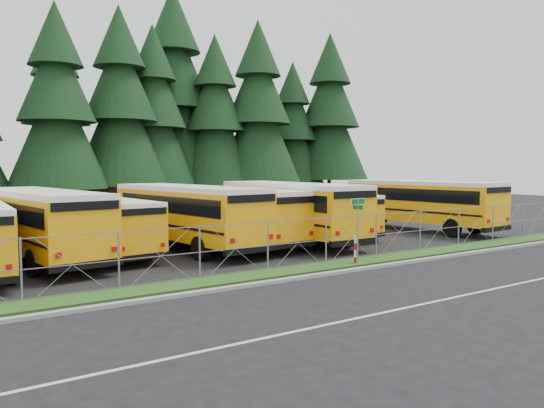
# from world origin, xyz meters

# --- Properties ---
(ground) EXTENTS (120.00, 120.00, 0.00)m
(ground) POSITION_xyz_m (0.00, 0.00, 0.00)
(ground) COLOR black
(ground) RESTS_ON ground
(curb) EXTENTS (50.00, 0.25, 0.12)m
(curb) POSITION_xyz_m (0.00, -3.10, 0.06)
(curb) COLOR gray
(curb) RESTS_ON ground
(grass_verge) EXTENTS (50.00, 1.40, 0.06)m
(grass_verge) POSITION_xyz_m (0.00, -1.70, 0.03)
(grass_verge) COLOR #224814
(grass_verge) RESTS_ON ground
(road_lane_line) EXTENTS (50.00, 0.12, 0.01)m
(road_lane_line) POSITION_xyz_m (0.00, -8.00, 0.01)
(road_lane_line) COLOR beige
(road_lane_line) RESTS_ON ground
(chainlink_fence) EXTENTS (44.00, 0.10, 2.00)m
(chainlink_fence) POSITION_xyz_m (0.00, -1.00, 1.00)
(chainlink_fence) COLOR gray
(chainlink_fence) RESTS_ON ground
(brick_building) EXTENTS (22.00, 10.00, 6.00)m
(brick_building) POSITION_xyz_m (6.00, 40.00, 3.00)
(brick_building) COLOR brown
(brick_building) RESTS_ON ground
(bus_1) EXTENTS (4.27, 12.16, 3.12)m
(bus_1) POSITION_xyz_m (-11.22, 6.34, 1.56)
(bus_1) COLOR orange
(bus_1) RESTS_ON ground
(bus_2) EXTENTS (3.31, 10.34, 2.66)m
(bus_2) POSITION_xyz_m (-8.48, 6.66, 1.33)
(bus_2) COLOR orange
(bus_2) RESTS_ON ground
(bus_3) EXTENTS (4.25, 12.42, 3.19)m
(bus_3) POSITION_xyz_m (-4.44, 6.07, 1.60)
(bus_3) COLOR orange
(bus_3) RESTS_ON ground
(bus_4) EXTENTS (3.41, 11.55, 2.99)m
(bus_4) POSITION_xyz_m (-1.53, 6.20, 1.49)
(bus_4) COLOR orange
(bus_4) RESTS_ON ground
(bus_5) EXTENTS (3.16, 12.45, 3.25)m
(bus_5) POSITION_xyz_m (1.46, 5.43, 1.63)
(bus_5) COLOR orange
(bus_5) RESTS_ON ground
(bus_6) EXTENTS (2.88, 10.01, 2.59)m
(bus_6) POSITION_xyz_m (4.11, 6.30, 1.30)
(bus_6) COLOR orange
(bus_6) RESTS_ON ground
(bus_east) EXTENTS (3.79, 12.49, 3.23)m
(bus_east) POSITION_xyz_m (11.49, 4.92, 1.61)
(bus_east) COLOR orange
(bus_east) RESTS_ON ground
(street_sign) EXTENTS (0.84, 0.55, 2.81)m
(street_sign) POSITION_xyz_m (-0.19, -2.11, 2.03)
(street_sign) COLOR gray
(street_sign) RESTS_ON ground
(striped_bollard) EXTENTS (0.11, 0.11, 1.20)m
(striped_bollard) POSITION_xyz_m (-0.18, -1.95, 0.60)
(striped_bollard) COLOR #B20C0C
(striped_bollard) RESTS_ON ground
(conifer_3) EXTENTS (7.58, 7.58, 16.77)m
(conifer_3) POSITION_xyz_m (-6.41, 24.72, 8.38)
(conifer_3) COLOR black
(conifer_3) RESTS_ON ground
(conifer_4) EXTENTS (7.98, 7.98, 17.65)m
(conifer_4) POSITION_xyz_m (-1.10, 25.97, 8.83)
(conifer_4) COLOR black
(conifer_4) RESTS_ON ground
(conifer_5) EXTENTS (7.60, 7.60, 16.81)m
(conifer_5) POSITION_xyz_m (2.27, 27.10, 8.41)
(conifer_5) COLOR black
(conifer_5) RESTS_ON ground
(conifer_6) EXTENTS (7.53, 7.53, 16.66)m
(conifer_6) POSITION_xyz_m (8.26, 26.70, 8.33)
(conifer_6) COLOR black
(conifer_6) RESTS_ON ground
(conifer_7) EXTENTS (8.31, 8.31, 18.37)m
(conifer_7) POSITION_xyz_m (12.40, 25.62, 9.18)
(conifer_7) COLOR black
(conifer_7) RESTS_ON ground
(conifer_8) EXTENTS (7.03, 7.03, 15.54)m
(conifer_8) POSITION_xyz_m (18.75, 28.61, 7.77)
(conifer_8) COLOR black
(conifer_8) RESTS_ON ground
(conifer_9) EXTENTS (8.50, 8.50, 18.81)m
(conifer_9) POSITION_xyz_m (22.62, 26.98, 9.40)
(conifer_9) COLOR black
(conifer_9) RESTS_ON ground
(conifer_11) EXTENTS (8.18, 8.18, 18.09)m
(conifer_11) POSITION_xyz_m (-4.23, 35.44, 9.04)
(conifer_11) COLOR black
(conifer_11) RESTS_ON ground
(conifer_12) EXTENTS (9.76, 9.76, 21.58)m
(conifer_12) POSITION_xyz_m (5.56, 30.17, 10.79)
(conifer_12) COLOR black
(conifer_12) RESTS_ON ground
(conifer_13) EXTENTS (7.36, 7.36, 16.28)m
(conifer_13) POSITION_xyz_m (16.78, 31.44, 8.14)
(conifer_13) COLOR black
(conifer_13) RESTS_ON ground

